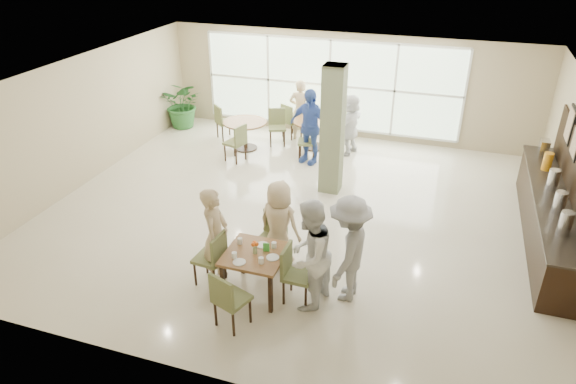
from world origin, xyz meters
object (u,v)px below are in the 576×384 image
(potted_plant, at_px, (183,104))
(adult_standing, at_px, (300,110))
(main_table, at_px, (255,258))
(teen_left, at_px, (216,236))
(adult_a, at_px, (309,126))
(adult_b, at_px, (350,124))
(teen_right, at_px, (309,255))
(teen_standing, at_px, (349,249))
(round_table_right, at_px, (315,126))
(buffet_counter, at_px, (548,213))
(round_table_left, at_px, (245,128))
(teen_far, at_px, (279,224))

(potted_plant, xyz_separation_m, adult_standing, (3.44, 0.16, 0.14))
(main_table, relative_size, teen_left, 0.55)
(teen_left, height_order, adult_a, adult_a)
(adult_a, height_order, adult_standing, adult_a)
(adult_b, bearing_deg, teen_right, 22.17)
(main_table, bearing_deg, teen_standing, 14.07)
(adult_b, bearing_deg, main_table, 13.83)
(round_table_right, bearing_deg, adult_standing, 140.04)
(teen_right, bearing_deg, teen_standing, 135.32)
(adult_standing, bearing_deg, main_table, 92.53)
(buffet_counter, distance_m, adult_b, 5.19)
(potted_plant, xyz_separation_m, teen_left, (3.99, -6.24, 0.15))
(round_table_right, bearing_deg, adult_b, -4.19)
(potted_plant, bearing_deg, buffet_counter, -18.97)
(teen_right, xyz_separation_m, adult_b, (-0.67, 6.01, -0.13))
(round_table_right, relative_size, teen_left, 0.69)
(adult_standing, bearing_deg, potted_plant, -5.81)
(adult_standing, bearing_deg, adult_b, 152.08)
(round_table_left, height_order, teen_standing, teen_standing)
(round_table_left, distance_m, potted_plant, 2.47)
(potted_plant, xyz_separation_m, adult_a, (4.09, -1.21, 0.24))
(main_table, height_order, teen_right, teen_right)
(main_table, relative_size, teen_right, 0.51)
(potted_plant, bearing_deg, teen_right, -48.71)
(teen_right, distance_m, adult_a, 5.36)
(adult_standing, bearing_deg, adult_a, 106.92)
(potted_plant, xyz_separation_m, adult_b, (4.92, -0.36, 0.09))
(potted_plant, distance_m, teen_standing, 8.57)
(buffet_counter, relative_size, potted_plant, 3.40)
(main_table, height_order, adult_b, adult_b)
(potted_plant, xyz_separation_m, teen_standing, (6.11, -6.00, 0.20))
(round_table_left, distance_m, teen_far, 5.20)
(main_table, relative_size, buffet_counter, 0.20)
(round_table_left, bearing_deg, round_table_right, 20.67)
(teen_far, distance_m, teen_right, 1.19)
(teen_far, relative_size, adult_a, 0.84)
(round_table_left, height_order, teen_left, teen_left)
(buffet_counter, height_order, adult_b, buffet_counter)
(round_table_left, distance_m, teen_right, 6.37)
(adult_a, bearing_deg, round_table_right, 115.22)
(main_table, height_order, adult_standing, adult_standing)
(potted_plant, bearing_deg, teen_left, -57.42)
(adult_a, bearing_deg, main_table, -64.95)
(main_table, bearing_deg, teen_left, 171.00)
(round_table_right, relative_size, adult_standing, 0.71)
(potted_plant, distance_m, adult_b, 4.93)
(teen_standing, distance_m, adult_b, 5.77)
(adult_b, bearing_deg, teen_far, 14.49)
(buffet_counter, xyz_separation_m, teen_left, (-5.28, -3.05, 0.29))
(round_table_right, xyz_separation_m, adult_b, (0.94, -0.07, 0.19))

